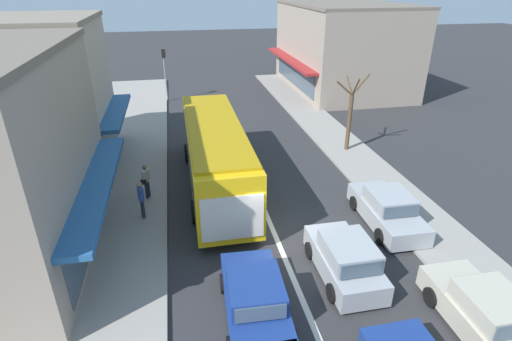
% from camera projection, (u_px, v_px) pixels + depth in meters
% --- Properties ---
extents(ground_plane, '(140.00, 140.00, 0.00)m').
position_uv_depth(ground_plane, '(276.00, 237.00, 15.71)').
color(ground_plane, '#2D2D30').
extents(lane_centre_line, '(0.20, 28.00, 0.01)m').
position_uv_depth(lane_centre_line, '(256.00, 190.00, 19.24)').
color(lane_centre_line, silver).
rests_on(lane_centre_line, ground).
extents(sidewalk_left, '(5.20, 44.00, 0.14)m').
position_uv_depth(sidewalk_left, '(114.00, 183.00, 19.76)').
color(sidewalk_left, gray).
rests_on(sidewalk_left, ground).
extents(kerb_right, '(2.80, 44.00, 0.12)m').
position_uv_depth(kerb_right, '(358.00, 161.00, 22.09)').
color(kerb_right, gray).
rests_on(kerb_right, ground).
extents(shopfront_mid_block, '(7.18, 7.12, 7.59)m').
position_uv_depth(shopfront_mid_block, '(41.00, 95.00, 20.40)').
color(shopfront_mid_block, '#B2A38E').
rests_on(shopfront_mid_block, ground).
extents(building_right_far, '(9.71, 13.58, 7.31)m').
position_uv_depth(building_right_far, '(342.00, 47.00, 35.54)').
color(building_right_far, gray).
rests_on(building_right_far, ground).
extents(city_bus, '(2.78, 10.87, 3.23)m').
position_uv_depth(city_bus, '(215.00, 151.00, 18.73)').
color(city_bus, yellow).
rests_on(city_bus, ground).
extents(sedan_adjacent_lane_lead, '(2.05, 4.28, 1.47)m').
position_uv_depth(sedan_adjacent_lane_lead, '(255.00, 301.00, 11.71)').
color(sedan_adjacent_lane_lead, navy).
rests_on(sedan_adjacent_lane_lead, ground).
extents(hatchback_queue_gap_filler, '(1.83, 3.70, 1.54)m').
position_uv_depth(hatchback_queue_gap_filler, '(345.00, 259.00, 13.38)').
color(hatchback_queue_gap_filler, '#9EA3A8').
rests_on(hatchback_queue_gap_filler, ground).
extents(parked_sedan_kerb_front, '(1.94, 4.22, 1.47)m').
position_uv_depth(parked_sedan_kerb_front, '(487.00, 316.00, 11.20)').
color(parked_sedan_kerb_front, '#B7B29E').
rests_on(parked_sedan_kerb_front, ground).
extents(parked_sedan_kerb_second, '(1.98, 4.24, 1.47)m').
position_uv_depth(parked_sedan_kerb_second, '(387.00, 210.00, 16.33)').
color(parked_sedan_kerb_second, '#9EA3A8').
rests_on(parked_sedan_kerb_second, ground).
extents(traffic_light_downstreet, '(0.33, 0.24, 4.20)m').
position_uv_depth(traffic_light_downstreet, '(165.00, 66.00, 31.85)').
color(traffic_light_downstreet, gray).
rests_on(traffic_light_downstreet, ground).
extents(street_tree_right, '(1.93, 1.68, 4.52)m').
position_uv_depth(street_tree_right, '(350.00, 116.00, 22.64)').
color(street_tree_right, brown).
rests_on(street_tree_right, ground).
extents(pedestrian_with_handbag_near, '(0.40, 0.65, 1.63)m').
position_uv_depth(pedestrian_with_handbag_near, '(146.00, 179.00, 17.90)').
color(pedestrian_with_handbag_near, '#232838').
rests_on(pedestrian_with_handbag_near, sidewalk_left).
extents(pedestrian_browsing_midblock, '(0.29, 0.56, 1.63)m').
position_uv_depth(pedestrian_browsing_midblock, '(141.00, 198.00, 16.41)').
color(pedestrian_browsing_midblock, '#232838').
rests_on(pedestrian_browsing_midblock, sidewalk_left).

